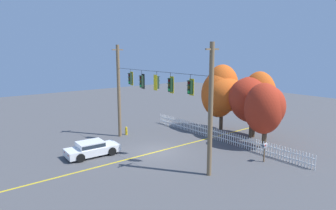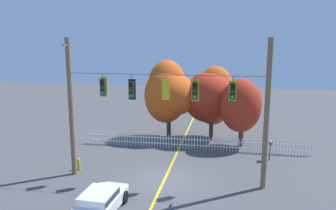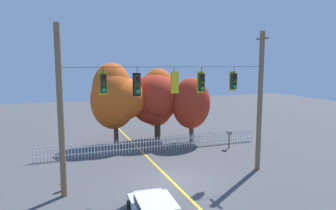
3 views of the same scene
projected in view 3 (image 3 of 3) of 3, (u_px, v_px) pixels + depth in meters
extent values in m
plane|color=#4C4C4F|center=(172.00, 181.00, 17.77)|extent=(80.00, 80.00, 0.00)
cube|color=gold|center=(172.00, 181.00, 17.77)|extent=(0.16, 36.00, 0.01)
cylinder|color=brown|center=(61.00, 112.00, 15.21)|extent=(0.30, 0.30, 8.53)
cylinder|color=brown|center=(260.00, 102.00, 19.19)|extent=(0.30, 0.30, 8.53)
cube|color=brown|center=(57.00, 32.00, 14.70)|extent=(0.10, 1.10, 0.10)
cube|color=brown|center=(262.00, 39.00, 18.67)|extent=(0.10, 1.10, 0.10)
cylinder|color=black|center=(172.00, 67.00, 16.91)|extent=(11.38, 0.02, 0.02)
cylinder|color=black|center=(103.00, 70.00, 15.66)|extent=(0.03, 0.03, 0.33)
cube|color=yellow|center=(103.00, 83.00, 15.87)|extent=(0.43, 0.02, 1.19)
cube|color=#1E3323|center=(103.00, 83.00, 15.75)|extent=(0.30, 0.24, 0.96)
cylinder|color=#410706|center=(104.00, 77.00, 15.58)|extent=(0.20, 0.03, 0.20)
cube|color=#1E3323|center=(104.00, 75.00, 15.52)|extent=(0.22, 0.12, 0.06)
cylinder|color=#463B09|center=(104.00, 84.00, 15.62)|extent=(0.20, 0.03, 0.20)
cube|color=#1E3323|center=(104.00, 81.00, 15.57)|extent=(0.22, 0.12, 0.06)
cylinder|color=green|center=(104.00, 90.00, 15.67)|extent=(0.20, 0.03, 0.20)
cube|color=#1E3323|center=(104.00, 88.00, 15.61)|extent=(0.22, 0.12, 0.06)
cylinder|color=black|center=(137.00, 71.00, 16.27)|extent=(0.03, 0.03, 0.43)
cube|color=black|center=(137.00, 85.00, 16.49)|extent=(0.43, 0.02, 1.22)
cube|color=#1E3323|center=(137.00, 85.00, 16.37)|extent=(0.30, 0.24, 0.98)
cylinder|color=#410706|center=(138.00, 79.00, 16.20)|extent=(0.20, 0.03, 0.20)
cube|color=#1E3323|center=(138.00, 76.00, 16.14)|extent=(0.22, 0.12, 0.06)
cylinder|color=#463B09|center=(138.00, 85.00, 16.24)|extent=(0.20, 0.03, 0.20)
cube|color=#1E3323|center=(138.00, 83.00, 16.18)|extent=(0.22, 0.12, 0.06)
cylinder|color=green|center=(138.00, 91.00, 16.29)|extent=(0.20, 0.03, 0.20)
cube|color=#1E3323|center=(138.00, 89.00, 16.23)|extent=(0.22, 0.12, 0.06)
cylinder|color=black|center=(174.00, 70.00, 16.97)|extent=(0.03, 0.03, 0.35)
cube|color=yellow|center=(175.00, 82.00, 16.94)|extent=(0.43, 0.02, 1.20)
cube|color=#1E3323|center=(174.00, 82.00, 17.06)|extent=(0.30, 0.24, 0.97)
cylinder|color=#410706|center=(173.00, 76.00, 17.15)|extent=(0.20, 0.03, 0.20)
cube|color=#1E3323|center=(173.00, 74.00, 17.17)|extent=(0.22, 0.12, 0.06)
cylinder|color=#463B09|center=(173.00, 82.00, 17.19)|extent=(0.20, 0.03, 0.20)
cube|color=#1E3323|center=(173.00, 80.00, 17.21)|extent=(0.22, 0.12, 0.06)
cylinder|color=green|center=(173.00, 88.00, 17.23)|extent=(0.20, 0.03, 0.20)
cube|color=#1E3323|center=(173.00, 86.00, 17.26)|extent=(0.22, 0.12, 0.06)
cylinder|color=black|center=(202.00, 70.00, 17.55)|extent=(0.03, 0.03, 0.39)
cube|color=yellow|center=(200.00, 82.00, 17.76)|extent=(0.43, 0.02, 1.23)
cube|color=black|center=(202.00, 82.00, 17.64)|extent=(0.30, 0.24, 0.99)
cylinder|color=#410706|center=(203.00, 77.00, 17.47)|extent=(0.20, 0.03, 0.20)
cube|color=black|center=(203.00, 75.00, 17.41)|extent=(0.22, 0.12, 0.06)
cylinder|color=#463B09|center=(203.00, 83.00, 17.52)|extent=(0.20, 0.03, 0.20)
cube|color=black|center=(203.00, 81.00, 17.46)|extent=(0.22, 0.12, 0.06)
cylinder|color=green|center=(203.00, 88.00, 17.56)|extent=(0.20, 0.03, 0.20)
cube|color=black|center=(203.00, 86.00, 17.50)|extent=(0.22, 0.12, 0.06)
cylinder|color=black|center=(234.00, 70.00, 18.27)|extent=(0.03, 0.03, 0.39)
cube|color=yellow|center=(232.00, 81.00, 18.48)|extent=(0.43, 0.02, 1.13)
cube|color=black|center=(234.00, 81.00, 18.36)|extent=(0.30, 0.24, 0.91)
cylinder|color=#410706|center=(235.00, 76.00, 18.19)|extent=(0.20, 0.03, 0.20)
cube|color=black|center=(236.00, 74.00, 18.13)|extent=(0.22, 0.12, 0.06)
cylinder|color=#463B09|center=(235.00, 81.00, 18.23)|extent=(0.20, 0.03, 0.20)
cube|color=black|center=(235.00, 79.00, 18.17)|extent=(0.22, 0.12, 0.06)
cylinder|color=green|center=(235.00, 86.00, 18.27)|extent=(0.20, 0.03, 0.20)
cube|color=black|center=(235.00, 84.00, 18.21)|extent=(0.22, 0.12, 0.06)
cube|color=white|center=(33.00, 155.00, 20.86)|extent=(0.06, 0.04, 1.06)
cube|color=white|center=(37.00, 155.00, 20.94)|extent=(0.06, 0.04, 1.06)
cube|color=white|center=(40.00, 155.00, 21.02)|extent=(0.06, 0.04, 1.06)
cube|color=white|center=(44.00, 154.00, 21.09)|extent=(0.06, 0.04, 1.06)
cube|color=white|center=(47.00, 154.00, 21.17)|extent=(0.06, 0.04, 1.06)
cube|color=white|center=(51.00, 154.00, 21.25)|extent=(0.06, 0.04, 1.06)
cube|color=white|center=(54.00, 153.00, 21.32)|extent=(0.06, 0.04, 1.06)
cube|color=white|center=(58.00, 153.00, 21.40)|extent=(0.06, 0.04, 1.06)
cube|color=white|center=(61.00, 153.00, 21.48)|extent=(0.06, 0.04, 1.06)
cube|color=white|center=(65.00, 152.00, 21.56)|extent=(0.06, 0.04, 1.06)
cube|color=white|center=(68.00, 152.00, 21.63)|extent=(0.06, 0.04, 1.06)
cube|color=white|center=(72.00, 152.00, 21.71)|extent=(0.06, 0.04, 1.06)
cube|color=white|center=(75.00, 151.00, 21.79)|extent=(0.06, 0.04, 1.06)
cube|color=white|center=(78.00, 151.00, 21.86)|extent=(0.06, 0.04, 1.06)
cube|color=white|center=(82.00, 151.00, 21.94)|extent=(0.06, 0.04, 1.06)
cube|color=white|center=(85.00, 150.00, 22.02)|extent=(0.06, 0.04, 1.06)
cube|color=white|center=(88.00, 150.00, 22.09)|extent=(0.06, 0.04, 1.06)
cube|color=white|center=(91.00, 150.00, 22.17)|extent=(0.06, 0.04, 1.06)
cube|color=white|center=(95.00, 150.00, 22.25)|extent=(0.06, 0.04, 1.06)
cube|color=white|center=(98.00, 149.00, 22.33)|extent=(0.06, 0.04, 1.06)
cube|color=white|center=(101.00, 149.00, 22.40)|extent=(0.06, 0.04, 1.06)
cube|color=white|center=(104.00, 149.00, 22.48)|extent=(0.06, 0.04, 1.06)
cube|color=white|center=(107.00, 148.00, 22.56)|extent=(0.06, 0.04, 1.06)
cube|color=white|center=(110.00, 148.00, 22.63)|extent=(0.06, 0.04, 1.06)
cube|color=white|center=(113.00, 148.00, 22.71)|extent=(0.06, 0.04, 1.06)
cube|color=white|center=(116.00, 147.00, 22.79)|extent=(0.06, 0.04, 1.06)
cube|color=white|center=(120.00, 147.00, 22.86)|extent=(0.06, 0.04, 1.06)
cube|color=white|center=(123.00, 147.00, 22.94)|extent=(0.06, 0.04, 1.06)
cube|color=white|center=(126.00, 147.00, 23.02)|extent=(0.06, 0.04, 1.06)
cube|color=white|center=(129.00, 146.00, 23.10)|extent=(0.06, 0.04, 1.06)
cube|color=white|center=(132.00, 146.00, 23.17)|extent=(0.06, 0.04, 1.06)
cube|color=white|center=(134.00, 146.00, 23.25)|extent=(0.06, 0.04, 1.06)
cube|color=white|center=(137.00, 145.00, 23.33)|extent=(0.06, 0.04, 1.06)
cube|color=white|center=(140.00, 145.00, 23.40)|extent=(0.06, 0.04, 1.06)
cube|color=white|center=(143.00, 145.00, 23.48)|extent=(0.06, 0.04, 1.06)
cube|color=white|center=(146.00, 145.00, 23.56)|extent=(0.06, 0.04, 1.06)
cube|color=white|center=(149.00, 144.00, 23.63)|extent=(0.06, 0.04, 1.06)
cube|color=white|center=(152.00, 144.00, 23.71)|extent=(0.06, 0.04, 1.06)
cube|color=white|center=(155.00, 144.00, 23.79)|extent=(0.06, 0.04, 1.06)
cube|color=white|center=(157.00, 144.00, 23.86)|extent=(0.06, 0.04, 1.06)
cube|color=white|center=(160.00, 143.00, 23.94)|extent=(0.06, 0.04, 1.06)
cube|color=white|center=(163.00, 143.00, 24.02)|extent=(0.06, 0.04, 1.06)
cube|color=white|center=(166.00, 143.00, 24.10)|extent=(0.06, 0.04, 1.06)
cube|color=white|center=(168.00, 143.00, 24.17)|extent=(0.06, 0.04, 1.06)
cube|color=white|center=(171.00, 142.00, 24.25)|extent=(0.06, 0.04, 1.06)
cube|color=white|center=(174.00, 142.00, 24.33)|extent=(0.06, 0.04, 1.06)
cube|color=white|center=(176.00, 142.00, 24.40)|extent=(0.06, 0.04, 1.06)
cube|color=white|center=(179.00, 142.00, 24.48)|extent=(0.06, 0.04, 1.06)
cube|color=white|center=(182.00, 141.00, 24.56)|extent=(0.06, 0.04, 1.06)
cube|color=white|center=(184.00, 141.00, 24.63)|extent=(0.06, 0.04, 1.06)
cube|color=white|center=(187.00, 141.00, 24.71)|extent=(0.06, 0.04, 1.06)
cube|color=white|center=(190.00, 141.00, 24.79)|extent=(0.06, 0.04, 1.06)
cube|color=white|center=(192.00, 140.00, 24.87)|extent=(0.06, 0.04, 1.06)
cube|color=white|center=(195.00, 140.00, 24.94)|extent=(0.06, 0.04, 1.06)
cube|color=white|center=(197.00, 140.00, 25.02)|extent=(0.06, 0.04, 1.06)
cube|color=white|center=(200.00, 140.00, 25.10)|extent=(0.06, 0.04, 1.06)
cube|color=white|center=(202.00, 139.00, 25.17)|extent=(0.06, 0.04, 1.06)
cube|color=white|center=(205.00, 139.00, 25.25)|extent=(0.06, 0.04, 1.06)
cube|color=white|center=(207.00, 139.00, 25.33)|extent=(0.06, 0.04, 1.06)
cube|color=white|center=(210.00, 139.00, 25.40)|extent=(0.06, 0.04, 1.06)
cube|color=white|center=(212.00, 138.00, 25.48)|extent=(0.06, 0.04, 1.06)
cube|color=white|center=(215.00, 138.00, 25.56)|extent=(0.06, 0.04, 1.06)
cube|color=white|center=(217.00, 138.00, 25.64)|extent=(0.06, 0.04, 1.06)
cube|color=white|center=(220.00, 138.00, 25.71)|extent=(0.06, 0.04, 1.06)
cube|color=white|center=(222.00, 138.00, 25.79)|extent=(0.06, 0.04, 1.06)
cube|color=white|center=(224.00, 137.00, 25.87)|extent=(0.06, 0.04, 1.06)
cube|color=white|center=(227.00, 137.00, 25.94)|extent=(0.06, 0.04, 1.06)
cube|color=white|center=(229.00, 137.00, 26.02)|extent=(0.06, 0.04, 1.06)
cube|color=white|center=(231.00, 137.00, 26.10)|extent=(0.06, 0.04, 1.06)
cube|color=white|center=(234.00, 136.00, 26.17)|extent=(0.06, 0.04, 1.06)
cube|color=white|center=(236.00, 136.00, 26.25)|extent=(0.06, 0.04, 1.06)
cube|color=white|center=(238.00, 136.00, 26.33)|extent=(0.06, 0.04, 1.06)
cube|color=white|center=(241.00, 136.00, 26.40)|extent=(0.06, 0.04, 1.06)
cube|color=white|center=(243.00, 136.00, 26.48)|extent=(0.06, 0.04, 1.06)
cube|color=white|center=(245.00, 135.00, 26.56)|extent=(0.06, 0.04, 1.06)
cube|color=white|center=(247.00, 135.00, 26.64)|extent=(0.06, 0.04, 1.06)
cube|color=white|center=(250.00, 135.00, 26.71)|extent=(0.06, 0.04, 1.06)
cube|color=white|center=(252.00, 135.00, 26.79)|extent=(0.06, 0.04, 1.06)
cube|color=white|center=(156.00, 146.00, 23.88)|extent=(17.26, 0.03, 0.08)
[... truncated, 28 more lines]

